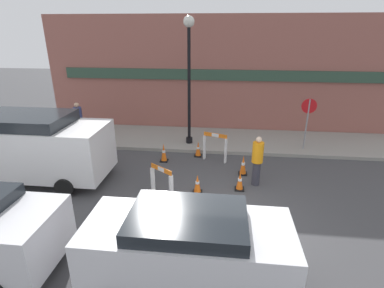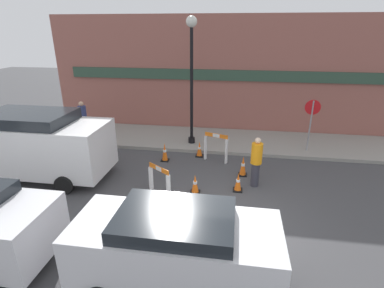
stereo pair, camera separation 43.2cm
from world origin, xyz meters
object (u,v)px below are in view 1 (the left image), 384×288
Objects in this scene: person_worker at (257,160)px; person_pedestrian at (79,120)px; parked_car_1 at (188,246)px; streetlamp_post at (189,65)px; stop_sign at (308,116)px; work_van at (29,145)px.

person_pedestrian is at bearing -12.13° from person_worker.
person_pedestrian is 0.43× the size of parked_car_1.
streetlamp_post reaches higher than person_worker.
streetlamp_post is 5.23m from stop_sign.
parked_car_1 is (-3.96, -7.54, -0.60)m from stop_sign.
person_pedestrian is 9.55m from parked_car_1.
work_van is at bearing 145.54° from parked_car_1.
parked_car_1 is at bearing -83.28° from streetlamp_post.
person_worker is at bearing -51.22° from streetlamp_post.
parked_car_1 is at bearing -34.46° from work_van.
stop_sign is at bearing -1.75° from streetlamp_post.
parked_car_1 is at bearing 79.08° from person_worker.
streetlamp_post is at bearing 152.74° from person_pedestrian.
work_van is at bearing 22.56° from stop_sign.
streetlamp_post is 3.07× the size of person_worker.
parked_car_1 is (-1.71, -4.43, 0.06)m from person_worker.
work_van is at bearing 13.52° from person_worker.
work_van is (-7.54, -0.43, 0.36)m from person_worker.
streetlamp_post is 1.00× the size of work_van.
person_pedestrian is (-7.57, 3.11, 0.15)m from person_worker.
person_pedestrian reaches higher than parked_car_1.
person_pedestrian is 3.55m from work_van.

